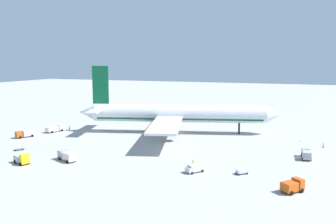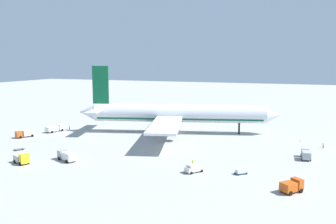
% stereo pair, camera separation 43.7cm
% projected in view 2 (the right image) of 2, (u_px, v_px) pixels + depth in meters
% --- Properties ---
extents(ground_plane, '(600.00, 600.00, 0.00)m').
position_uv_depth(ground_plane, '(179.00, 133.00, 130.90)').
color(ground_plane, '#9E9E99').
extents(airliner, '(72.48, 67.59, 24.33)m').
position_uv_depth(airliner, '(175.00, 114.00, 129.93)').
color(airliner, silver).
rests_on(airliner, ground).
extents(service_truck_0, '(5.43, 3.96, 2.82)m').
position_uv_depth(service_truck_0, '(22.00, 158.00, 91.63)').
color(service_truck_0, yellow).
rests_on(service_truck_0, ground).
extents(service_truck_1, '(4.74, 4.98, 2.64)m').
position_uv_depth(service_truck_1, '(292.00, 186.00, 71.66)').
color(service_truck_1, '#BF4C14').
rests_on(service_truck_1, ground).
extents(service_truck_2, '(4.13, 7.33, 2.41)m').
position_uv_depth(service_truck_2, '(55.00, 128.00, 132.62)').
color(service_truck_2, white).
rests_on(service_truck_2, ground).
extents(service_truck_3, '(4.80, 6.52, 2.36)m').
position_uv_depth(service_truck_3, '(25.00, 133.00, 123.28)').
color(service_truck_3, '#BF4C14').
rests_on(service_truck_3, ground).
extents(service_truck_4, '(2.75, 6.40, 2.33)m').
position_uv_depth(service_truck_4, '(306.00, 154.00, 96.08)').
color(service_truck_4, '#999EA5').
rests_on(service_truck_4, ground).
extents(service_truck_5, '(6.66, 4.69, 2.48)m').
position_uv_depth(service_truck_5, '(67.00, 156.00, 94.22)').
color(service_truck_5, '#999EA5').
rests_on(service_truck_5, ground).
extents(service_van, '(4.23, 4.78, 1.97)m').
position_uv_depth(service_van, '(194.00, 168.00, 84.55)').
color(service_van, silver).
rests_on(service_van, ground).
extents(baggage_cart_0, '(2.70, 3.10, 0.40)m').
position_uv_depth(baggage_cart_0, '(19.00, 149.00, 105.62)').
color(baggage_cart_0, '#595B60').
rests_on(baggage_cart_0, ground).
extents(baggage_cart_1, '(3.04, 2.94, 1.15)m').
position_uv_depth(baggage_cart_1, '(241.00, 171.00, 83.23)').
color(baggage_cart_1, '#26598C').
rests_on(baggage_cart_1, ground).
extents(baggage_cart_2, '(2.79, 3.26, 1.46)m').
position_uv_depth(baggage_cart_2, '(154.00, 114.00, 172.14)').
color(baggage_cart_2, '#26598C').
rests_on(baggage_cart_2, ground).
extents(ground_worker_0, '(0.48, 0.48, 1.77)m').
position_uv_depth(ground_worker_0, '(193.00, 163.00, 89.59)').
color(ground_worker_0, '#3F3F47').
rests_on(ground_worker_0, ground).
extents(ground_worker_1, '(0.56, 0.56, 1.74)m').
position_uv_depth(ground_worker_1, '(70.00, 127.00, 136.89)').
color(ground_worker_1, black).
rests_on(ground_worker_1, ground).
extents(ground_worker_2, '(0.55, 0.55, 1.64)m').
position_uv_depth(ground_worker_2, '(323.00, 145.00, 107.96)').
color(ground_worker_2, '#3F3F47').
rests_on(ground_worker_2, ground).
extents(traffic_cone_0, '(0.36, 0.36, 0.55)m').
position_uv_depth(traffic_cone_0, '(116.00, 119.00, 160.54)').
color(traffic_cone_0, orange).
rests_on(traffic_cone_0, ground).
extents(traffic_cone_1, '(0.36, 0.36, 0.55)m').
position_uv_depth(traffic_cone_1, '(163.00, 113.00, 178.01)').
color(traffic_cone_1, orange).
rests_on(traffic_cone_1, ground).
extents(traffic_cone_2, '(0.36, 0.36, 0.55)m').
position_uv_depth(traffic_cone_2, '(300.00, 141.00, 116.44)').
color(traffic_cone_2, orange).
rests_on(traffic_cone_2, ground).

